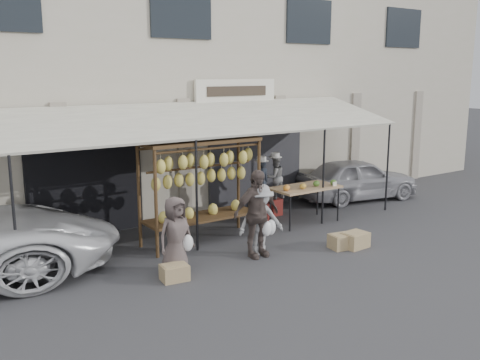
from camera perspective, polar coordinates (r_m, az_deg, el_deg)
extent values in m
plane|color=#2D2D30|center=(10.83, 3.19, -8.12)|extent=(90.00, 90.00, 0.00)
cube|color=#B8AD9C|center=(15.84, -11.48, 10.76)|extent=(24.00, 6.00, 7.00)
cube|color=#232328|center=(14.49, 1.74, 2.00)|extent=(3.00, 0.10, 2.50)
cube|color=black|center=(12.34, -16.13, -0.10)|extent=(2.60, 0.10, 2.50)
cube|color=silver|center=(13.85, -0.43, 9.48)|extent=(2.40, 0.10, 0.60)
cube|color=beige|center=(12.15, -3.38, 6.59)|extent=(10.00, 2.34, 0.63)
cylinder|color=black|center=(9.68, -22.91, -4.26)|extent=(0.05, 0.05, 2.30)
cylinder|color=black|center=(10.89, -4.64, -1.72)|extent=(0.05, 0.05, 2.30)
cylinder|color=black|center=(12.95, 8.88, 0.29)|extent=(0.05, 0.05, 2.30)
cylinder|color=black|center=(14.61, 15.45, 1.27)|extent=(0.05, 0.05, 2.30)
cylinder|color=#3D2C18|center=(10.55, -8.95, -2.53)|extent=(0.07, 0.07, 2.20)
cylinder|color=#3D2C18|center=(11.81, 2.02, -0.90)|extent=(0.07, 0.07, 2.20)
cylinder|color=#3D2C18|center=(11.26, -10.73, -1.71)|extent=(0.07, 0.07, 2.20)
cylinder|color=#3D2C18|center=(12.45, -0.17, -0.25)|extent=(0.07, 0.07, 2.20)
cube|color=#3D2C18|center=(11.28, -4.28, 4.16)|extent=(2.60, 0.90, 0.07)
cylinder|color=#3D2C18|center=(10.99, -3.34, 3.36)|extent=(2.50, 0.05, 0.05)
cylinder|color=#3D2C18|center=(11.59, -5.15, 3.75)|extent=(2.50, 0.05, 0.05)
cylinder|color=#3D2C18|center=(11.36, -4.24, 1.41)|extent=(2.50, 0.05, 0.05)
cube|color=#3D2C18|center=(11.60, -4.16, -3.95)|extent=(2.50, 0.80, 0.05)
ellipsoid|color=#D6BC4E|center=(10.51, -8.45, 1.39)|extent=(0.20, 0.18, 0.30)
ellipsoid|color=#D6BC4E|center=(10.75, -7.64, 1.74)|extent=(0.20, 0.18, 0.30)
ellipsoid|color=#D6BC4E|center=(10.73, -6.12, 1.88)|extent=(0.20, 0.18, 0.30)
ellipsoid|color=#D6BC4E|center=(10.97, -5.37, 2.09)|extent=(0.20, 0.18, 0.30)
ellipsoid|color=#D6BC4E|center=(10.97, -3.87, 1.92)|extent=(0.20, 0.18, 0.30)
ellipsoid|color=#D6BC4E|center=(11.22, -3.19, 2.21)|extent=(0.20, 0.18, 0.30)
ellipsoid|color=#D6BC4E|center=(11.23, -1.73, 2.17)|extent=(0.20, 0.18, 0.30)
ellipsoid|color=#D6BC4E|center=(11.48, -1.11, 2.45)|extent=(0.20, 0.18, 0.30)
ellipsoid|color=#D6BC4E|center=(11.49, 0.32, 2.44)|extent=(0.20, 0.18, 0.30)
ellipsoid|color=#D6BC4E|center=(11.75, 0.88, 2.74)|extent=(0.20, 0.18, 0.30)
ellipsoid|color=#D6BC4E|center=(10.92, -8.97, -0.45)|extent=(0.20, 0.18, 0.30)
ellipsoid|color=#D6BC4E|center=(11.03, -7.75, -0.22)|extent=(0.20, 0.18, 0.30)
ellipsoid|color=#D6BC4E|center=(11.15, -6.55, -0.01)|extent=(0.20, 0.18, 0.30)
ellipsoid|color=#D6BC4E|center=(11.27, -5.37, 0.06)|extent=(0.20, 0.18, 0.30)
ellipsoid|color=#D6BC4E|center=(11.40, -4.22, 0.18)|extent=(0.20, 0.18, 0.30)
ellipsoid|color=#D6BC4E|center=(11.53, -3.10, 0.48)|extent=(0.20, 0.18, 0.30)
ellipsoid|color=#D6BC4E|center=(11.67, -2.00, 0.54)|extent=(0.20, 0.18, 0.30)
ellipsoid|color=#D6BC4E|center=(11.81, -0.93, 0.72)|extent=(0.20, 0.18, 0.30)
ellipsoid|color=#D6BC4E|center=(11.96, 0.12, 0.76)|extent=(0.20, 0.18, 0.30)
cube|color=tan|center=(13.04, 6.94, -0.81)|extent=(1.70, 0.90, 0.05)
cylinder|color=black|center=(12.38, 5.36, -3.58)|extent=(0.04, 0.04, 0.85)
cylinder|color=black|center=(13.40, 10.42, -2.56)|extent=(0.04, 0.04, 0.85)
cylinder|color=black|center=(12.94, 3.25, -2.89)|extent=(0.04, 0.04, 0.85)
cylinder|color=black|center=(13.91, 8.27, -1.97)|extent=(0.04, 0.04, 0.85)
ellipsoid|color=orange|center=(12.52, 4.99, -0.84)|extent=(0.18, 0.14, 0.14)
ellipsoid|color=gold|center=(12.74, 6.73, -0.66)|extent=(0.18, 0.14, 0.14)
ellipsoid|color=#477226|center=(13.09, 8.15, -0.38)|extent=(0.18, 0.14, 0.14)
ellipsoid|color=#477226|center=(13.28, 9.94, -0.26)|extent=(0.18, 0.14, 0.14)
imported|color=#1F252F|center=(13.05, 2.30, -0.17)|extent=(0.41, 0.28, 1.09)
imported|color=gray|center=(13.65, 3.75, 0.29)|extent=(0.56, 0.45, 1.11)
imported|color=#544744|center=(9.79, -6.90, -5.89)|extent=(0.75, 0.53, 1.44)
imported|color=#52443F|center=(10.56, 1.75, -3.61)|extent=(1.04, 0.46, 1.76)
imported|color=gray|center=(10.69, 2.23, -4.30)|extent=(1.04, 0.75, 1.45)
cube|color=maroon|center=(13.23, 2.28, -3.44)|extent=(0.35, 0.35, 0.46)
cube|color=maroon|center=(13.81, 3.71, -2.86)|extent=(0.36, 0.36, 0.43)
cube|color=tan|center=(11.44, 10.81, -6.45)|extent=(0.55, 0.46, 0.30)
cube|color=tan|center=(11.54, 12.16, -6.28)|extent=(0.56, 0.44, 0.32)
cube|color=tan|center=(9.66, -7.00, -9.77)|extent=(0.51, 0.41, 0.28)
imported|color=#A2A1A6|center=(15.75, 12.39, 0.12)|extent=(3.78, 2.09, 1.22)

